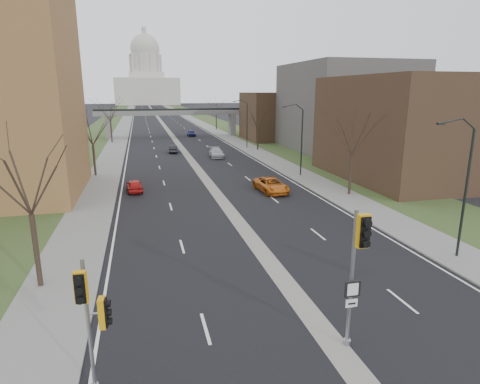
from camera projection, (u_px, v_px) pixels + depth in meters
name	position (u px, v px, depth m)	size (l,w,h in m)	color
ground	(329.00, 339.00, 17.13)	(700.00, 700.00, 0.00)	black
road_surface	(158.00, 118.00, 158.29)	(20.00, 600.00, 0.01)	black
median_strip	(158.00, 118.00, 158.30)	(1.20, 600.00, 0.02)	gray
sidewalk_right	(189.00, 117.00, 161.08)	(4.00, 600.00, 0.12)	gray
sidewalk_left	(127.00, 118.00, 155.48)	(4.00, 600.00, 0.12)	gray
grass_verge_right	(203.00, 117.00, 162.49)	(8.00, 600.00, 0.10)	#324720
grass_verge_left	(111.00, 119.00, 154.08)	(8.00, 600.00, 0.10)	#324720
commercial_block_near	(411.00, 128.00, 47.61)	(16.00, 20.00, 12.00)	#443020
commercial_block_mid	(344.00, 107.00, 70.77)	(18.00, 22.00, 15.00)	#595751
commercial_block_far	(278.00, 116.00, 86.92)	(14.00, 14.00, 10.00)	#443020
pedestrian_bridge	(172.00, 116.00, 91.23)	(34.00, 3.00, 6.45)	slate
capitol	(147.00, 80.00, 313.74)	(48.00, 42.00, 55.75)	beige
streetlight_near	(460.00, 149.00, 23.64)	(2.61, 0.20, 8.70)	black
streetlight_mid	(296.00, 120.00, 48.11)	(2.61, 0.20, 8.70)	black
streetlight_far	(243.00, 110.00, 72.58)	(2.61, 0.20, 8.70)	black
tree_left_a	(25.00, 166.00, 20.00)	(7.20, 7.20, 9.40)	#382B21
tree_left_b	(91.00, 126.00, 48.33)	(6.75, 6.75, 8.81)	#382B21
tree_left_c	(109.00, 108.00, 80.13)	(7.65, 7.65, 9.99)	#382B21
tree_right_a	(353.00, 129.00, 39.24)	(7.20, 7.20, 9.40)	#382B21
tree_right_b	(258.00, 117.00, 70.50)	(6.30, 6.30, 8.22)	#382B21
tree_right_c	(216.00, 104.00, 107.85)	(7.65, 7.65, 9.99)	#382B21
signal_pole_left	(91.00, 309.00, 13.33)	(0.94, 0.86, 4.96)	gray
signal_pole_median	(358.00, 256.00, 15.43)	(0.68, 0.96, 5.90)	gray
car_left_near	(134.00, 185.00, 42.10)	(1.56, 3.88, 1.32)	#B31714
car_left_far	(173.00, 149.00, 68.85)	(1.38, 3.95, 1.30)	black
car_right_near	(271.00, 185.00, 41.93)	(2.45, 5.32, 1.48)	#C76215
car_right_mid	(216.00, 153.00, 63.88)	(2.03, 5.00, 1.45)	#B0AFB8
car_right_far	(191.00, 133.00, 94.43)	(1.67, 4.14, 1.41)	navy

